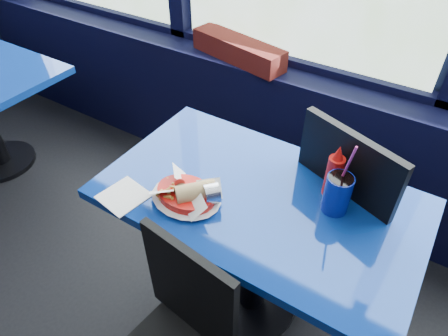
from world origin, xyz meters
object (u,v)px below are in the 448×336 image
near_table (257,227)px  soda_cup (338,193)px  food_basket (187,194)px  ketchup_bottle (334,174)px  planter_box (238,50)px  chair_near_back (334,197)px

near_table → soda_cup: size_ratio=3.75×
food_basket → ketchup_bottle: size_ratio=1.33×
planter_box → ketchup_bottle: bearing=-27.9°
food_basket → soda_cup: 0.54m
chair_near_back → soda_cup: 0.35m
planter_box → food_basket: (0.39, -1.01, -0.08)m
near_table → soda_cup: soda_cup is taller
chair_near_back → soda_cup: size_ratio=3.15×
ketchup_bottle → soda_cup: bearing=-58.0°
food_basket → ketchup_bottle: bearing=13.3°
planter_box → soda_cup: bearing=-29.1°
chair_near_back → planter_box: (-0.80, 0.52, 0.28)m
food_basket → ketchup_bottle: 0.54m
chair_near_back → ketchup_bottle: size_ratio=4.47×
chair_near_back → planter_box: size_ratio=1.73×
near_table → chair_near_back: chair_near_back is taller
near_table → chair_near_back: bearing=57.2°
planter_box → ketchup_bottle: 1.07m
near_table → ketchup_bottle: (0.22, 0.15, 0.28)m
food_basket → soda_cup: size_ratio=0.94×
ketchup_bottle → planter_box: bearing=139.8°
planter_box → soda_cup: 1.15m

